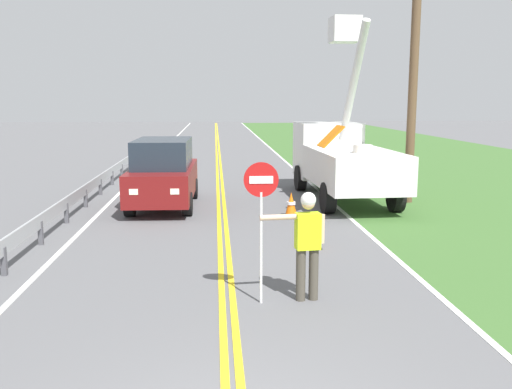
# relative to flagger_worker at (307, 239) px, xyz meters

# --- Properties ---
(grass_verge_right) EXTENTS (16.00, 110.00, 0.01)m
(grass_verge_right) POSITION_rel_flagger_worker_xyz_m (10.29, 15.62, -1.04)
(grass_verge_right) COLOR #3D662D
(grass_verge_right) RESTS_ON ground
(centerline_yellow_left) EXTENTS (0.11, 110.00, 0.01)m
(centerline_yellow_left) POSITION_rel_flagger_worker_xyz_m (-1.40, 15.62, -1.04)
(centerline_yellow_left) COLOR yellow
(centerline_yellow_left) RESTS_ON ground
(centerline_yellow_right) EXTENTS (0.11, 110.00, 0.01)m
(centerline_yellow_right) POSITION_rel_flagger_worker_xyz_m (-1.22, 15.62, -1.04)
(centerline_yellow_right) COLOR yellow
(centerline_yellow_right) RESTS_ON ground
(edge_line_right) EXTENTS (0.12, 110.00, 0.01)m
(edge_line_right) POSITION_rel_flagger_worker_xyz_m (2.29, 15.62, -1.04)
(edge_line_right) COLOR silver
(edge_line_right) RESTS_ON ground
(edge_line_left) EXTENTS (0.12, 110.00, 0.01)m
(edge_line_left) POSITION_rel_flagger_worker_xyz_m (-4.91, 15.62, -1.04)
(edge_line_left) COLOR silver
(edge_line_left) RESTS_ON ground
(flagger_worker) EXTENTS (1.08, 0.28, 1.83)m
(flagger_worker) POSITION_rel_flagger_worker_xyz_m (0.00, 0.00, 0.00)
(flagger_worker) COLOR #474238
(flagger_worker) RESTS_ON ground
(stop_sign_paddle) EXTENTS (0.56, 0.04, 2.33)m
(stop_sign_paddle) POSITION_rel_flagger_worker_xyz_m (-0.77, -0.08, 0.66)
(stop_sign_paddle) COLOR silver
(stop_sign_paddle) RESTS_ON ground
(utility_bucket_truck) EXTENTS (2.67, 6.89, 5.92)m
(utility_bucket_truck) POSITION_rel_flagger_worker_xyz_m (2.72, 9.65, 0.38)
(utility_bucket_truck) COLOR white
(utility_bucket_truck) RESTS_ON ground
(oncoming_suv_nearest) EXTENTS (2.00, 4.64, 2.10)m
(oncoming_suv_nearest) POSITION_rel_flagger_worker_xyz_m (-3.09, 8.50, 0.01)
(oncoming_suv_nearest) COLOR maroon
(oncoming_suv_nearest) RESTS_ON ground
(utility_pole_near) EXTENTS (1.80, 0.28, 8.16)m
(utility_pole_near) POSITION_rel_flagger_worker_xyz_m (4.76, 8.71, 3.21)
(utility_pole_near) COLOR brown
(utility_pole_near) RESTS_ON ground
(traffic_cone_lead) EXTENTS (0.40, 0.40, 0.70)m
(traffic_cone_lead) POSITION_rel_flagger_worker_xyz_m (0.67, 3.28, -0.71)
(traffic_cone_lead) COLOR orange
(traffic_cone_lead) RESTS_ON ground
(traffic_cone_mid) EXTENTS (0.40, 0.40, 0.70)m
(traffic_cone_mid) POSITION_rel_flagger_worker_xyz_m (0.66, 6.74, -0.71)
(traffic_cone_mid) COLOR orange
(traffic_cone_mid) RESTS_ON ground
(guardrail_left_shoulder) EXTENTS (0.10, 32.00, 0.71)m
(guardrail_left_shoulder) POSITION_rel_flagger_worker_xyz_m (-5.51, 12.00, -0.53)
(guardrail_left_shoulder) COLOR #9EA0A3
(guardrail_left_shoulder) RESTS_ON ground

